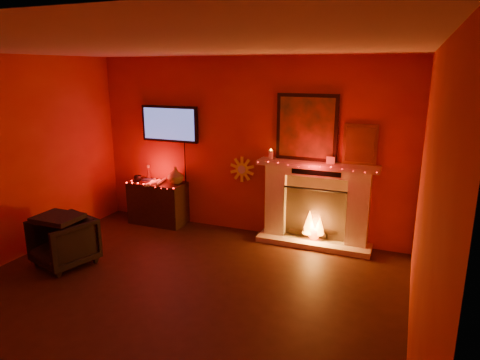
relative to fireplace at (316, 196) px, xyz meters
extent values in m
plane|color=black|center=(-1.14, -2.39, -0.72)|extent=(5.00, 5.00, 0.00)
plane|color=beige|center=(-1.14, -2.39, 1.98)|extent=(5.00, 5.00, 0.00)
plane|color=#A8211B|center=(-1.14, 0.11, 0.63)|extent=(5.00, 0.00, 5.00)
plane|color=#A8211B|center=(1.36, -2.39, 0.63)|extent=(0.00, 5.00, 5.00)
cube|color=beige|center=(0.01, -0.09, -0.68)|extent=(1.65, 0.40, 0.08)
cube|color=beige|center=(-0.59, 0.00, -0.17)|extent=(0.30, 0.22, 0.95)
cube|color=beige|center=(0.61, 0.00, -0.17)|extent=(0.30, 0.22, 0.95)
cube|color=beige|center=(0.01, 0.00, 0.38)|extent=(1.50, 0.22, 0.14)
cube|color=beige|center=(0.01, -0.06, 0.48)|extent=(1.72, 0.34, 0.06)
cube|color=#936B55|center=(0.01, 0.06, -0.17)|extent=(0.90, 0.10, 0.95)
cube|color=black|center=(0.01, -0.12, -0.25)|extent=(0.90, 0.02, 0.78)
cylinder|color=black|center=(-0.09, -0.03, -0.58)|extent=(0.55, 0.09, 0.09)
cylinder|color=black|center=(0.09, -0.01, -0.52)|extent=(0.51, 0.18, 0.08)
cone|color=orange|center=(-0.07, -0.03, -0.39)|extent=(0.20, 0.20, 0.34)
cone|color=orange|center=(0.08, -0.02, -0.43)|extent=(0.16, 0.16, 0.26)
sphere|color=#FF3F07|center=(0.01, -0.03, -0.56)|extent=(0.18, 0.18, 0.18)
cube|color=black|center=(-0.19, 0.08, 0.98)|extent=(0.88, 0.05, 0.95)
cube|color=#BD4819|center=(-0.19, 0.05, 0.98)|extent=(0.78, 0.01, 0.85)
cube|color=#B88A36|center=(0.56, 0.08, 0.79)|extent=(0.46, 0.04, 0.56)
cube|color=#AD7528|center=(0.56, 0.06, 0.79)|extent=(0.38, 0.01, 0.48)
cylinder|color=beige|center=(-0.69, -0.01, 0.57)|extent=(0.07, 0.07, 0.12)
cube|color=beige|center=(0.19, -0.03, 0.56)|extent=(0.12, 0.01, 0.10)
cube|color=black|center=(-2.44, 0.07, 0.93)|extent=(1.00, 0.06, 0.58)
cube|color=#4A61C0|center=(-2.44, 0.03, 0.93)|extent=(0.92, 0.01, 0.50)
cylinder|color=black|center=(-2.19, 0.08, 0.31)|extent=(0.02, 0.02, 0.66)
cylinder|color=yellow|center=(-1.19, 0.09, 0.28)|extent=(0.20, 0.03, 0.20)
cylinder|color=beige|center=(-1.19, 0.08, 0.28)|extent=(0.13, 0.01, 0.13)
cube|color=black|center=(-2.61, -0.13, -0.37)|extent=(0.92, 0.46, 0.70)
imported|color=brown|center=(-2.29, -0.07, 0.11)|extent=(0.26, 0.26, 0.27)
imported|color=black|center=(-2.93, -0.21, 0.03)|extent=(0.13, 0.13, 0.10)
cylinder|color=beige|center=(-2.65, -0.23, 0.00)|extent=(0.17, 0.38, 0.05)
cylinder|color=beige|center=(-2.61, -0.26, 0.00)|extent=(0.08, 0.38, 0.05)
cylinder|color=beige|center=(-2.52, -0.15, 0.00)|extent=(0.13, 0.38, 0.05)
cube|color=maroon|center=(-2.76, -0.19, -0.01)|extent=(0.20, 0.14, 0.03)
cube|color=#20324B|center=(-2.75, -0.18, 0.02)|extent=(0.17, 0.12, 0.02)
imported|color=black|center=(-2.89, -1.95, -0.41)|extent=(0.85, 0.87, 0.64)
camera|label=1|loc=(1.22, -5.90, 1.80)|focal=32.00mm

